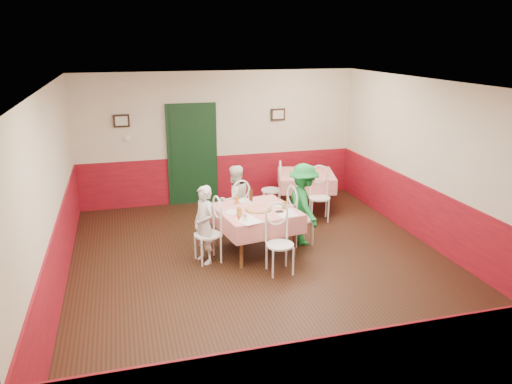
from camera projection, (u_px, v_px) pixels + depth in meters
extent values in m
plane|color=black|center=(264.00, 265.00, 7.88)|extent=(7.00, 7.00, 0.00)
plane|color=white|center=(265.00, 85.00, 7.05)|extent=(7.00, 7.00, 0.00)
cube|color=beige|center=(219.00, 138.00, 10.69)|extent=(6.00, 0.10, 2.80)
cube|color=beige|center=(380.00, 288.00, 4.24)|extent=(6.00, 0.10, 2.80)
cube|color=beige|center=(51.00, 196.00, 6.71)|extent=(0.10, 7.00, 2.80)
cube|color=beige|center=(439.00, 167.00, 8.22)|extent=(0.10, 7.00, 2.80)
cube|color=maroon|center=(220.00, 178.00, 10.94)|extent=(6.00, 0.03, 1.00)
cube|color=maroon|center=(372.00, 376.00, 4.52)|extent=(6.00, 0.03, 1.00)
cube|color=maroon|center=(60.00, 257.00, 6.98)|extent=(0.03, 7.00, 1.00)
cube|color=maroon|center=(433.00, 219.00, 8.48)|extent=(0.03, 7.00, 1.00)
cube|color=black|center=(192.00, 156.00, 10.60)|extent=(0.96, 0.06, 2.10)
cube|color=black|center=(121.00, 121.00, 10.01)|extent=(0.32, 0.03, 0.26)
cube|color=black|center=(278.00, 115.00, 10.84)|extent=(0.32, 0.03, 0.26)
cube|color=white|center=(128.00, 138.00, 10.14)|extent=(0.10, 0.03, 0.10)
cube|color=red|center=(256.00, 231.00, 8.28)|extent=(1.41, 1.41, 0.77)
cube|color=red|center=(306.00, 191.00, 10.45)|extent=(1.37, 1.37, 0.77)
cylinder|color=#B74723|center=(258.00, 209.00, 8.11)|extent=(0.47, 0.47, 0.03)
cylinder|color=white|center=(233.00, 212.00, 7.98)|extent=(0.29, 0.29, 0.01)
cylinder|color=white|center=(279.00, 205.00, 8.34)|extent=(0.29, 0.29, 0.01)
cylinder|color=white|center=(244.00, 201.00, 8.55)|extent=(0.29, 0.29, 0.01)
cylinder|color=#BF7219|center=(239.00, 212.00, 7.78)|extent=(0.09, 0.09, 0.15)
cylinder|color=#BF7219|center=(284.00, 205.00, 8.13)|extent=(0.08, 0.08, 0.13)
cylinder|color=#BF7219|center=(237.00, 200.00, 8.40)|extent=(0.08, 0.08, 0.13)
cylinder|color=#381C0A|center=(251.00, 195.00, 8.54)|extent=(0.07, 0.07, 0.23)
cylinder|color=silver|center=(244.00, 218.00, 7.63)|extent=(0.04, 0.04, 0.09)
cylinder|color=silver|center=(246.00, 218.00, 7.61)|extent=(0.04, 0.04, 0.09)
cylinder|color=#B23319|center=(239.00, 217.00, 7.66)|extent=(0.04, 0.04, 0.09)
cube|color=white|center=(248.00, 220.00, 7.66)|extent=(0.41, 0.47, 0.00)
cube|color=white|center=(286.00, 213.00, 7.98)|extent=(0.31, 0.41, 0.00)
cube|color=black|center=(280.00, 212.00, 8.01)|extent=(0.12, 0.11, 0.02)
imported|color=gray|center=(204.00, 225.00, 7.84)|extent=(0.45, 0.54, 1.26)
imported|color=gray|center=(235.00, 200.00, 8.98)|extent=(0.75, 0.66, 1.29)
imported|color=gray|center=(303.00, 204.00, 8.55)|extent=(0.56, 0.94, 1.42)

